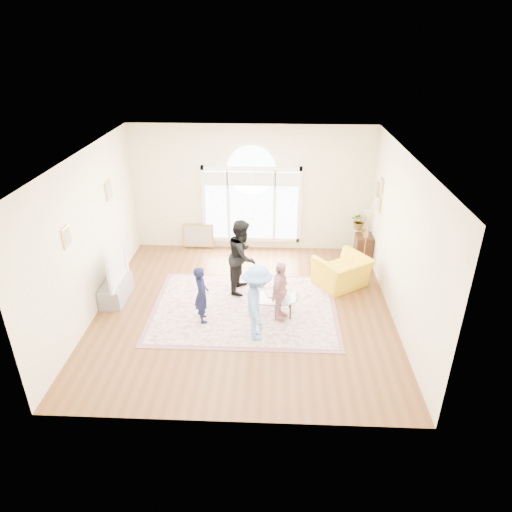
{
  "coord_description": "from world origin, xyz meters",
  "views": [
    {
      "loc": [
        0.6,
        -7.9,
        5.23
      ],
      "look_at": [
        0.23,
        0.3,
        1.09
      ],
      "focal_mm": 32.0,
      "sensor_mm": 36.0,
      "label": 1
    }
  ],
  "objects_px": {
    "television": "(113,268)",
    "tv_console": "(116,290)",
    "area_rug": "(244,308)",
    "coffee_table": "(274,297)",
    "armchair": "(342,272)"
  },
  "relations": [
    {
      "from": "coffee_table",
      "to": "area_rug",
      "type": "bearing_deg",
      "value": 163.82
    },
    {
      "from": "tv_console",
      "to": "coffee_table",
      "type": "height_order",
      "value": "coffee_table"
    },
    {
      "from": "tv_console",
      "to": "television",
      "type": "relative_size",
      "value": 0.89
    },
    {
      "from": "area_rug",
      "to": "coffee_table",
      "type": "bearing_deg",
      "value": -15.64
    },
    {
      "from": "television",
      "to": "armchair",
      "type": "distance_m",
      "value": 4.94
    },
    {
      "from": "coffee_table",
      "to": "television",
      "type": "bearing_deg",
      "value": 172.14
    },
    {
      "from": "television",
      "to": "armchair",
      "type": "xyz_separation_m",
      "value": [
        4.86,
        0.78,
        -0.39
      ]
    },
    {
      "from": "tv_console",
      "to": "coffee_table",
      "type": "relative_size",
      "value": 0.94
    },
    {
      "from": "tv_console",
      "to": "armchair",
      "type": "distance_m",
      "value": 4.93
    },
    {
      "from": "area_rug",
      "to": "television",
      "type": "distance_m",
      "value": 2.86
    },
    {
      "from": "area_rug",
      "to": "armchair",
      "type": "height_order",
      "value": "armchair"
    },
    {
      "from": "television",
      "to": "tv_console",
      "type": "bearing_deg",
      "value": 180.0
    },
    {
      "from": "area_rug",
      "to": "television",
      "type": "height_order",
      "value": "television"
    },
    {
      "from": "area_rug",
      "to": "tv_console",
      "type": "distance_m",
      "value": 2.77
    },
    {
      "from": "television",
      "to": "coffee_table",
      "type": "xyz_separation_m",
      "value": [
        3.35,
        -0.43,
        -0.34
      ]
    }
  ]
}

